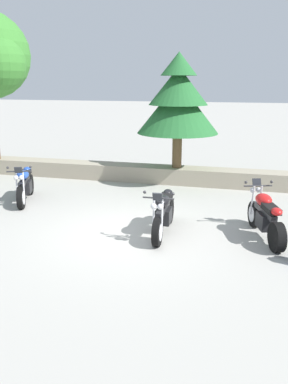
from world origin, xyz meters
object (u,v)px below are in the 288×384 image
(motorcycle_blue_near_left, at_px, (25,185))
(motorcycle_red_far_right, at_px, (265,217))
(motorcycle_black_centre, at_px, (163,214))
(pine_tree_mid_left, at_px, (178,100))

(motorcycle_blue_near_left, relative_size, motorcycle_red_far_right, 0.98)
(motorcycle_black_centre, bearing_deg, pine_tree_mid_left, 96.06)
(motorcycle_blue_near_left, bearing_deg, motorcycle_black_centre, -18.50)
(motorcycle_blue_near_left, distance_m, pine_tree_mid_left, 5.52)
(motorcycle_blue_near_left, height_order, pine_tree_mid_left, pine_tree_mid_left)
(motorcycle_blue_near_left, height_order, motorcycle_black_centre, same)
(motorcycle_blue_near_left, relative_size, pine_tree_mid_left, 0.53)
(motorcycle_black_centre, bearing_deg, motorcycle_red_far_right, 8.69)
(motorcycle_red_far_right, height_order, pine_tree_mid_left, pine_tree_mid_left)
(motorcycle_black_centre, height_order, pine_tree_mid_left, pine_tree_mid_left)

